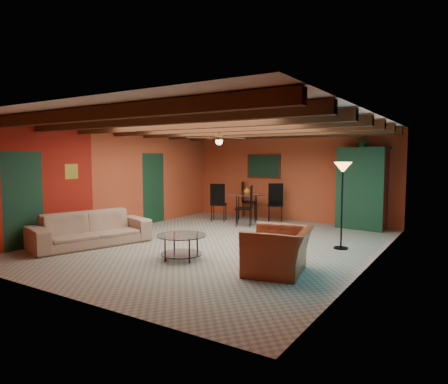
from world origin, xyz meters
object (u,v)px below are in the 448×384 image
Objects in this scene: sofa at (91,229)px; vase at (247,180)px; coffee_table at (182,247)px; dining_table at (247,202)px; armchair at (278,250)px; potted_plant at (363,141)px; armoire at (362,189)px; floor_lamp at (342,206)px.

vase reaches higher than sofa.
dining_table is (-1.14, 4.59, 0.34)m from coffee_table.
armchair is at bearing -68.88° from sofa.
potted_plant is (0.14, 5.05, 1.99)m from armchair.
coffee_table is at bearing -96.90° from armchair.
potted_plant reaches higher than coffee_table.
armchair is 5.10m from armoire.
armchair is (4.35, 0.29, 0.02)m from sofa.
vase is (1.29, 4.71, 0.89)m from sofa.
potted_plant is (4.49, 5.34, 2.01)m from sofa.
coffee_table is at bearing -76.05° from vase.
dining_table is 1.21× the size of floor_lamp.
armoire is at bearing 166.50° from armchair.
potted_plant is (0.00, 0.00, 1.30)m from armoire.
coffee_table is at bearing -111.57° from potted_plant.
floor_lamp is at bearing -31.22° from vase.
armoire is 3.27m from vase.
coffee_table is 0.51× the size of floor_lamp.
sofa is at bearing -130.04° from potted_plant.
vase is (-1.14, 4.59, 1.02)m from coffee_table.
dining_table is 0.68m from vase.
potted_plant is at bearing 0.00° from armoire.
potted_plant is (-0.24, 2.72, 1.45)m from floor_lamp.
armchair is at bearing -91.59° from potted_plant.
dining_table is at bearing 148.78° from floor_lamp.
potted_plant is at bearing 11.21° from vase.
sofa is 1.36× the size of floor_lamp.
coffee_table is 4.83m from vase.
dining_table is 1.04× the size of armoire.
dining_table reaches higher than armchair.
floor_lamp is 9.25× the size of vase.
potted_plant reaches higher than vase.
armoire is 10.75× the size of vase.
sofa is at bearing -125.55° from armoire.
sofa is 2.14× the size of armchair.
armchair is 0.64× the size of floor_lamp.
vase is at bearing 148.78° from floor_lamp.
sofa is 5.44m from floor_lamp.
vase is at bearing 2.00° from sofa.
floor_lamp is at bearing -80.46° from armoire.
sofa is 2.43m from coffee_table.
vase is at bearing -157.18° from armchair.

